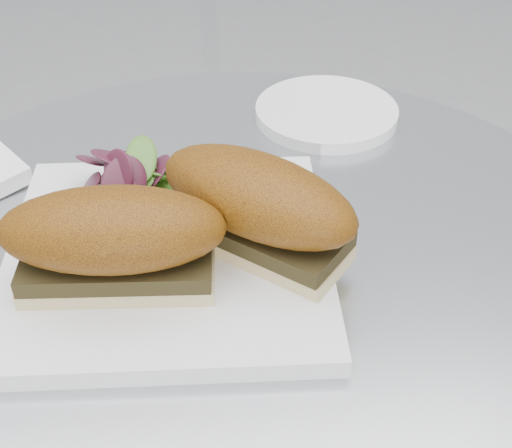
# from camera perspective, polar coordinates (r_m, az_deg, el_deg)

# --- Properties ---
(table) EXTENTS (0.70, 0.70, 0.73)m
(table) POSITION_cam_1_polar(r_m,az_deg,el_deg) (0.77, -1.01, -16.71)
(table) COLOR #ADB0B5
(table) RESTS_ON ground
(plate) EXTENTS (0.28, 0.28, 0.02)m
(plate) POSITION_cam_1_polar(r_m,az_deg,el_deg) (0.59, -7.00, -2.40)
(plate) COLOR white
(plate) RESTS_ON table
(sandwich_left) EXTENTS (0.17, 0.09, 0.08)m
(sandwich_left) POSITION_cam_1_polar(r_m,az_deg,el_deg) (0.53, -11.33, -1.18)
(sandwich_left) COLOR tan
(sandwich_left) RESTS_ON plate
(sandwich_right) EXTENTS (0.18, 0.17, 0.08)m
(sandwich_right) POSITION_cam_1_polar(r_m,az_deg,el_deg) (0.55, 0.07, 1.59)
(sandwich_right) COLOR tan
(sandwich_right) RESTS_ON plate
(salad) EXTENTS (0.10, 0.10, 0.05)m
(salad) POSITION_cam_1_polar(r_m,az_deg,el_deg) (0.63, -9.09, 4.29)
(salad) COLOR #50812A
(salad) RESTS_ON plate
(saucer) EXTENTS (0.15, 0.15, 0.01)m
(saucer) POSITION_cam_1_polar(r_m,az_deg,el_deg) (0.79, 5.66, 8.88)
(saucer) COLOR white
(saucer) RESTS_ON table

